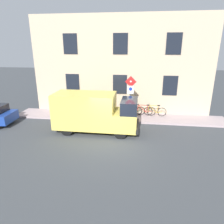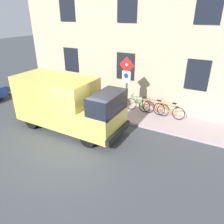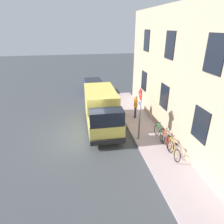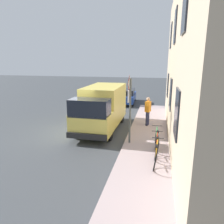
% 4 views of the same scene
% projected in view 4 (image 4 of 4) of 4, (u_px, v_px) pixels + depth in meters
% --- Properties ---
extents(ground_plane, '(80.00, 80.00, 0.00)m').
position_uv_depth(ground_plane, '(74.00, 134.00, 11.60)').
color(ground_plane, '#3E4246').
extents(sidewalk_slab, '(2.09, 16.00, 0.14)m').
position_uv_depth(sidewalk_slab, '(147.00, 138.00, 10.72)').
color(sidewalk_slab, '#AC989B').
rests_on(sidewalk_slab, ground_plane).
extents(building_facade, '(0.75, 14.00, 7.58)m').
position_uv_depth(building_facade, '(181.00, 65.00, 9.52)').
color(building_facade, '#C2AC8F').
rests_on(building_facade, ground_plane).
extents(sign_post_stacked, '(0.16, 0.56, 3.10)m').
position_uv_depth(sign_post_stacked, '(129.00, 100.00, 9.50)').
color(sign_post_stacked, '#474C47').
rests_on(sign_post_stacked, sidewalk_slab).
extents(delivery_van, '(2.03, 5.34, 2.50)m').
position_uv_depth(delivery_van, '(102.00, 107.00, 12.19)').
color(delivery_van, '#E2CB56').
rests_on(delivery_van, ground_plane).
extents(parked_hatchback, '(1.94, 4.08, 1.38)m').
position_uv_depth(parked_hatchback, '(126.00, 96.00, 19.72)').
color(parked_hatchback, navy).
rests_on(parked_hatchback, ground_plane).
extents(bicycle_orange, '(0.46, 1.71, 0.89)m').
position_uv_depth(bicycle_orange, '(156.00, 155.00, 7.86)').
color(bicycle_orange, black).
rests_on(bicycle_orange, sidewalk_slab).
extents(bicycle_red, '(0.46, 1.71, 0.89)m').
position_uv_depth(bicycle_red, '(157.00, 146.00, 8.63)').
color(bicycle_red, black).
rests_on(bicycle_red, sidewalk_slab).
extents(bicycle_green, '(0.46, 1.71, 0.89)m').
position_uv_depth(bicycle_green, '(157.00, 139.00, 9.40)').
color(bicycle_green, black).
rests_on(bicycle_green, sidewalk_slab).
extents(pedestrian, '(0.37, 0.46, 1.72)m').
position_uv_depth(pedestrian, '(148.00, 110.00, 12.49)').
color(pedestrian, '#262B47').
rests_on(pedestrian, sidewalk_slab).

